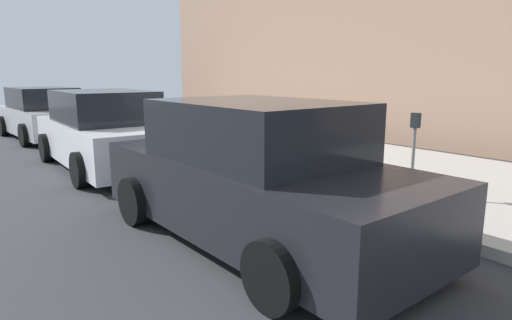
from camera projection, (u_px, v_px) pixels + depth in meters
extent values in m
plane|color=#333335|center=(209.00, 170.00, 9.13)|extent=(40.00, 40.00, 0.00)
cube|color=#ADA89E|center=(297.00, 153.00, 10.63)|extent=(18.00, 5.00, 0.14)
cube|color=#0F606B|center=(339.00, 169.00, 7.27)|extent=(0.45, 0.23, 0.55)
cube|color=black|center=(339.00, 169.00, 7.27)|extent=(0.46, 0.04, 0.56)
cylinder|color=gray|center=(349.00, 153.00, 7.06)|extent=(0.02, 0.02, 0.04)
cylinder|color=gray|center=(331.00, 150.00, 7.36)|extent=(0.02, 0.02, 0.04)
cylinder|color=black|center=(340.00, 150.00, 7.21)|extent=(0.39, 0.03, 0.02)
cylinder|color=black|center=(348.00, 186.00, 7.16)|extent=(0.04, 0.02, 0.04)
cylinder|color=black|center=(330.00, 181.00, 7.47)|extent=(0.04, 0.02, 0.04)
cube|color=#9EA0A8|center=(315.00, 159.00, 7.72)|extent=(0.49, 0.27, 0.69)
cube|color=black|center=(315.00, 159.00, 7.72)|extent=(0.48, 0.07, 0.70)
cylinder|color=gray|center=(324.00, 140.00, 7.49)|extent=(0.02, 0.02, 0.04)
cylinder|color=gray|center=(308.00, 137.00, 7.82)|extent=(0.02, 0.02, 0.04)
cylinder|color=black|center=(316.00, 138.00, 7.65)|extent=(0.41, 0.04, 0.02)
cylinder|color=black|center=(323.00, 179.00, 7.62)|extent=(0.04, 0.02, 0.04)
cylinder|color=black|center=(307.00, 175.00, 7.96)|extent=(0.04, 0.02, 0.04)
cube|color=black|center=(292.00, 157.00, 8.19)|extent=(0.47, 0.24, 0.60)
cube|color=black|center=(292.00, 157.00, 8.19)|extent=(0.47, 0.05, 0.61)
cylinder|color=gray|center=(300.00, 136.00, 7.96)|extent=(0.02, 0.02, 0.24)
cylinder|color=gray|center=(285.00, 133.00, 8.26)|extent=(0.02, 0.02, 0.24)
cylinder|color=black|center=(293.00, 128.00, 8.09)|extent=(0.40, 0.03, 0.02)
cylinder|color=black|center=(300.00, 173.00, 8.09)|extent=(0.04, 0.02, 0.04)
cylinder|color=black|center=(285.00, 169.00, 8.40)|extent=(0.04, 0.02, 0.04)
cube|color=red|center=(273.00, 150.00, 8.61)|extent=(0.42, 0.27, 0.68)
cube|color=black|center=(273.00, 150.00, 8.61)|extent=(0.41, 0.07, 0.69)
cylinder|color=gray|center=(280.00, 128.00, 8.40)|extent=(0.02, 0.02, 0.26)
cylinder|color=gray|center=(267.00, 126.00, 8.65)|extent=(0.02, 0.02, 0.26)
cylinder|color=black|center=(273.00, 120.00, 8.50)|extent=(0.35, 0.04, 0.02)
cylinder|color=black|center=(279.00, 168.00, 8.55)|extent=(0.05, 0.02, 0.04)
cylinder|color=black|center=(267.00, 165.00, 8.81)|extent=(0.05, 0.02, 0.04)
cube|color=maroon|center=(255.00, 148.00, 9.03)|extent=(0.47, 0.28, 0.65)
cube|color=black|center=(255.00, 148.00, 9.03)|extent=(0.46, 0.08, 0.66)
cylinder|color=gray|center=(260.00, 125.00, 8.78)|extent=(0.02, 0.02, 0.31)
cylinder|color=gray|center=(250.00, 124.00, 9.10)|extent=(0.02, 0.02, 0.31)
cylinder|color=black|center=(255.00, 117.00, 8.91)|extent=(0.39, 0.06, 0.02)
cylinder|color=black|center=(260.00, 164.00, 8.93)|extent=(0.05, 0.02, 0.04)
cylinder|color=black|center=(250.00, 160.00, 9.25)|extent=(0.05, 0.02, 0.04)
cube|color=navy|center=(243.00, 142.00, 9.50)|extent=(0.40, 0.24, 0.72)
cube|color=black|center=(243.00, 142.00, 9.50)|extent=(0.39, 0.06, 0.73)
cylinder|color=gray|center=(248.00, 122.00, 9.29)|extent=(0.02, 0.02, 0.20)
cylinder|color=gray|center=(238.00, 121.00, 9.53)|extent=(0.02, 0.02, 0.20)
cylinder|color=black|center=(243.00, 117.00, 9.39)|extent=(0.33, 0.04, 0.02)
cylinder|color=black|center=(248.00, 159.00, 9.44)|extent=(0.04, 0.02, 0.04)
cylinder|color=black|center=(238.00, 157.00, 9.69)|extent=(0.04, 0.02, 0.04)
cube|color=#59601E|center=(231.00, 142.00, 9.94)|extent=(0.42, 0.26, 0.58)
cube|color=black|center=(231.00, 142.00, 9.94)|extent=(0.42, 0.06, 0.59)
cylinder|color=gray|center=(236.00, 125.00, 9.73)|extent=(0.02, 0.02, 0.25)
cylinder|color=gray|center=(226.00, 124.00, 9.99)|extent=(0.02, 0.02, 0.25)
cylinder|color=black|center=(231.00, 119.00, 9.83)|extent=(0.35, 0.04, 0.02)
cylinder|color=black|center=(236.00, 155.00, 9.86)|extent=(0.04, 0.02, 0.04)
cylinder|color=black|center=(227.00, 153.00, 10.12)|extent=(0.04, 0.02, 0.04)
cylinder|color=#D89E0C|center=(209.00, 137.00, 10.53)|extent=(0.20, 0.20, 0.64)
sphere|color=#D89E0C|center=(209.00, 122.00, 10.46)|extent=(0.21, 0.21, 0.21)
cylinder|color=#D89E0C|center=(206.00, 135.00, 10.64)|extent=(0.09, 0.10, 0.09)
cylinder|color=#D89E0C|center=(212.00, 137.00, 10.41)|extent=(0.09, 0.10, 0.09)
cylinder|color=brown|center=(192.00, 132.00, 10.84)|extent=(0.12, 0.12, 0.81)
cylinder|color=slate|center=(413.00, 163.00, 6.52)|extent=(0.05, 0.05, 1.05)
cube|color=#1E2328|center=(416.00, 120.00, 6.40)|extent=(0.12, 0.09, 0.22)
cube|color=black|center=(256.00, 192.00, 5.24)|extent=(4.53, 1.91, 0.82)
cube|color=black|center=(256.00, 130.00, 5.09)|extent=(2.36, 1.73, 0.67)
cylinder|color=black|center=(135.00, 201.00, 5.78)|extent=(0.64, 0.23, 0.64)
cylinder|color=black|center=(247.00, 180.00, 6.93)|extent=(0.64, 0.23, 0.64)
cylinder|color=black|center=(273.00, 276.00, 3.65)|extent=(0.64, 0.23, 0.64)
cylinder|color=black|center=(402.00, 227.00, 4.79)|extent=(0.64, 0.23, 0.64)
cube|color=silver|center=(106.00, 141.00, 9.24)|extent=(4.66, 1.94, 0.80)
cube|color=black|center=(103.00, 106.00, 9.09)|extent=(2.45, 1.73, 0.65)
cylinder|color=black|center=(46.00, 148.00, 9.90)|extent=(0.65, 0.24, 0.64)
cylinder|color=black|center=(125.00, 141.00, 10.94)|extent=(0.65, 0.24, 0.64)
cylinder|color=black|center=(80.00, 170.00, 7.63)|extent=(0.65, 0.24, 0.64)
cylinder|color=black|center=(175.00, 158.00, 8.67)|extent=(0.65, 0.24, 0.64)
cube|color=#B2B5BA|center=(44.00, 120.00, 13.43)|extent=(4.48, 1.91, 0.76)
cube|color=black|center=(42.00, 98.00, 13.29)|extent=(2.36, 1.68, 0.62)
cylinder|color=black|center=(3.00, 126.00, 13.94)|extent=(0.65, 0.25, 0.64)
cylinder|color=black|center=(61.00, 122.00, 15.05)|extent=(0.65, 0.25, 0.64)
cylinder|color=black|center=(25.00, 135.00, 11.90)|extent=(0.65, 0.25, 0.64)
cylinder|color=black|center=(89.00, 130.00, 13.01)|extent=(0.65, 0.25, 0.64)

